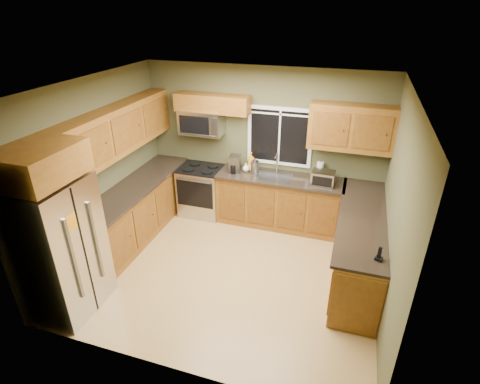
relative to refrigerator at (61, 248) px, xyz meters
The scene contains 28 objects.
floor 2.35m from the refrigerator, 36.78° to the left, with size 4.20×4.20×0.00m, color #AD874C.
ceiling 2.82m from the refrigerator, 36.78° to the left, with size 4.20×4.20×0.00m, color white.
back_wall 3.58m from the refrigerator, 60.71° to the left, with size 4.20×4.20×0.00m, color #4C4C2E.
front_wall 1.86m from the refrigerator, 16.04° to the right, with size 4.20×4.20×0.00m, color #4C4C2E.
left_wall 1.42m from the refrigerator, 105.52° to the left, with size 3.60×3.60×0.00m, color #4C4C2E.
right_wall 4.08m from the refrigerator, 18.71° to the left, with size 3.60×3.60×0.00m, color #4C4C2E.
window 3.75m from the refrigerator, 56.52° to the left, with size 1.12×0.03×1.02m.
base_cabinets_left 1.83m from the refrigerator, 91.97° to the left, with size 0.60×2.65×0.90m, color brown.
countertop_left 1.78m from the refrigerator, 91.16° to the left, with size 0.65×2.65×0.04m, color black.
base_cabinets_back 3.56m from the refrigerator, 52.43° to the left, with size 2.17×0.60×0.90m, color brown.
countertop_back 3.51m from the refrigerator, 52.18° to the left, with size 2.17×0.65×0.04m, color black.
base_cabinets_peninsula 4.02m from the refrigerator, 27.50° to the left, with size 0.60×2.52×0.90m.
countertop_peninsula 3.97m from the refrigerator, 27.77° to the left, with size 0.65×2.50×0.04m, color black.
upper_cabinets_left 2.03m from the refrigerator, 96.30° to the left, with size 0.33×2.65×0.72m, color brown.
upper_cabinets_back_left 3.28m from the refrigerator, 73.15° to the left, with size 1.30×0.33×0.30m, color brown.
upper_cabinets_back_right 4.44m from the refrigerator, 42.62° to the left, with size 1.30×0.33×0.72m, color brown.
upper_cabinet_over_fridge 1.13m from the refrigerator, behind, with size 0.72×0.90×0.38m, color brown.
refrigerator is the anchor object (origin of this frame).
range 2.89m from the refrigerator, 76.03° to the left, with size 0.76×0.69×0.94m.
microwave 3.10m from the refrigerator, 76.66° to the left, with size 0.76×0.41×0.42m.
sink 3.46m from the refrigerator, 53.87° to the left, with size 0.60×0.42×0.36m.
toaster_oven 3.94m from the refrigerator, 43.40° to the left, with size 0.38×0.30×0.23m.
coffee_maker 3.07m from the refrigerator, 64.18° to the left, with size 0.21×0.26×0.30m.
kettle 3.28m from the refrigerator, 58.92° to the left, with size 0.18×0.18×0.27m.
paper_towel_roll 4.08m from the refrigerator, 47.02° to the left, with size 0.15×0.15×0.30m.
soap_bottle_a 3.33m from the refrigerator, 61.40° to the left, with size 0.13×0.13×0.33m, color orange.
soap_bottle_c 3.22m from the refrigerator, 61.85° to the left, with size 0.12×0.12×0.15m, color white.
cordless_phone 3.82m from the refrigerator, 13.37° to the left, with size 0.10×0.10×0.18m.
Camera 1 is at (1.51, -4.23, 3.60)m, focal length 28.00 mm.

